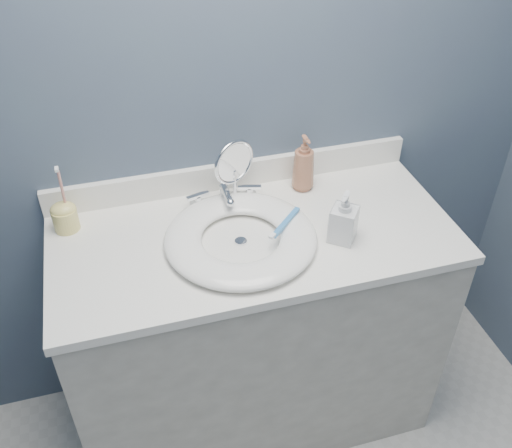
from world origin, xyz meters
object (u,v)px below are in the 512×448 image
object	(u,v)px
makeup_mirror	(234,169)
soap_bottle_amber	(304,163)
soap_bottle_clear	(344,217)
toothbrush_holder	(65,215)

from	to	relation	value
makeup_mirror	soap_bottle_amber	world-z (taller)	makeup_mirror
soap_bottle_clear	toothbrush_holder	world-z (taller)	toothbrush_holder
soap_bottle_amber	soap_bottle_clear	world-z (taller)	soap_bottle_amber
makeup_mirror	soap_bottle_clear	xyz separation A→B (m)	(0.26, -0.27, -0.04)
soap_bottle_amber	toothbrush_holder	xyz separation A→B (m)	(-0.76, -0.01, -0.05)
soap_bottle_amber	toothbrush_holder	bearing A→B (deg)	179.67
soap_bottle_amber	soap_bottle_clear	size ratio (longest dim) A/B	1.18
makeup_mirror	toothbrush_holder	bearing A→B (deg)	154.69
makeup_mirror	toothbrush_holder	xyz separation A→B (m)	(-0.52, 0.00, -0.07)
makeup_mirror	soap_bottle_amber	xyz separation A→B (m)	(0.24, 0.01, -0.03)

